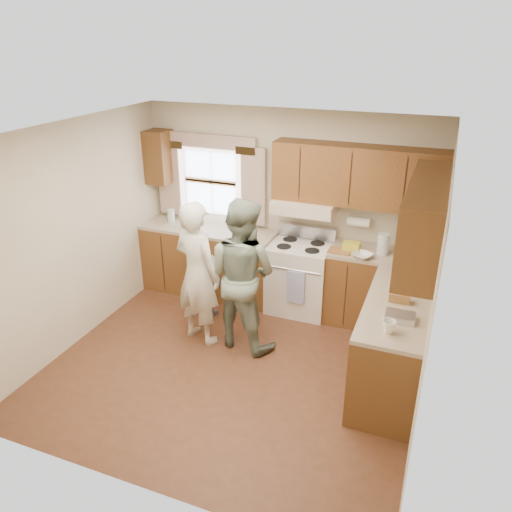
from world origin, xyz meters
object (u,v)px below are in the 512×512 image
at_px(woman_right, 242,274).
at_px(child, 208,285).
at_px(stove, 300,276).
at_px(woman_left, 197,274).

height_order(woman_right, child, woman_right).
distance_m(stove, child, 1.18).
relative_size(stove, child, 1.23).
bearing_deg(stove, woman_right, -111.56).
height_order(stove, woman_left, woman_left).
height_order(woman_left, child, woman_left).
relative_size(woman_right, child, 2.02).
xyz_separation_m(woman_left, woman_right, (0.49, 0.11, 0.03)).
bearing_deg(stove, child, -150.29).
bearing_deg(woman_left, stove, -110.74).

